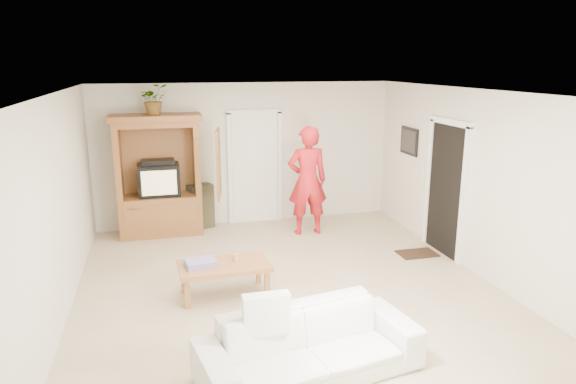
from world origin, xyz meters
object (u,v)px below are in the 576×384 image
object	(u,v)px
sofa	(310,345)
coffee_table	(224,268)
armoire	(161,183)
man	(307,181)

from	to	relation	value
sofa	coffee_table	distance (m)	2.05
armoire	sofa	size ratio (longest dim) A/B	0.98
armoire	man	distance (m)	2.55
armoire	sofa	xyz separation A→B (m)	(1.29, -4.73, -0.60)
armoire	sofa	bearing A→B (deg)	-74.70
sofa	armoire	bearing A→B (deg)	95.06
man	coffee_table	xyz separation A→B (m)	(-1.74, -2.14, -0.58)
man	coffee_table	distance (m)	2.82
armoire	man	xyz separation A→B (m)	(2.48, -0.62, 0.05)
armoire	man	size ratio (longest dim) A/B	1.10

